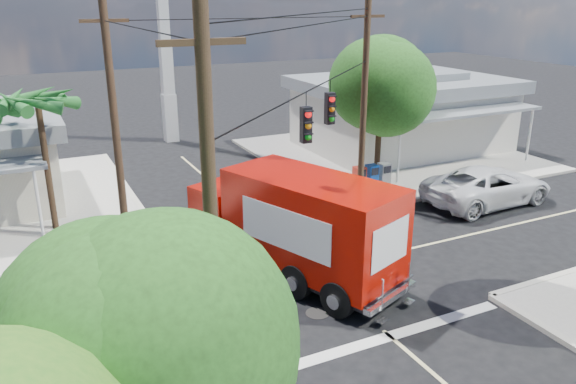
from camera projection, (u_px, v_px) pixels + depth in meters
ground at (314, 271)px, 18.92m from camera, size 120.00×120.00×0.00m
sidewalk_ne at (388, 155)px, 32.65m from camera, size 14.12×14.12×0.14m
road_markings at (337, 290)px, 17.67m from camera, size 32.00×32.00×0.01m
building_ne at (402, 111)px, 33.50m from camera, size 11.80×10.20×4.50m
radio_tower at (165, 51)px, 34.22m from camera, size 0.80×0.80×17.00m
tree_sw_front at (147, 316)px, 8.19m from camera, size 3.88×3.78×6.03m
tree_ne_front at (382, 87)px, 26.08m from camera, size 4.21×4.14×6.66m
tree_ne_back at (398, 89)px, 29.22m from camera, size 3.77×3.66×5.82m
palm_nw_front at (38, 104)px, 20.49m from camera, size 3.01×3.08×5.59m
utility_poles at (249, 130)px, 18.08m from camera, size 12.00×10.68×9.00m
vending_boxes at (372, 176)px, 26.65m from camera, size 1.90×0.50×1.10m
delivery_truck at (294, 224)px, 18.20m from camera, size 5.08×8.34×3.48m
parked_car at (488, 185)px, 24.85m from camera, size 6.15×2.98×1.69m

